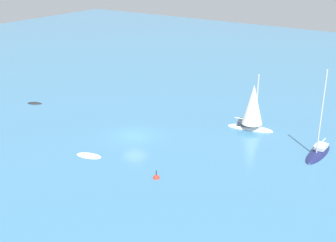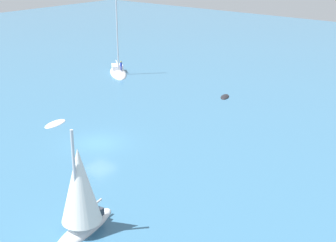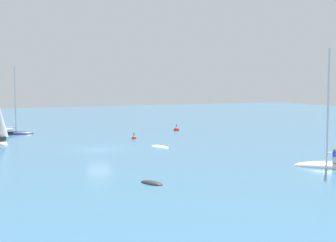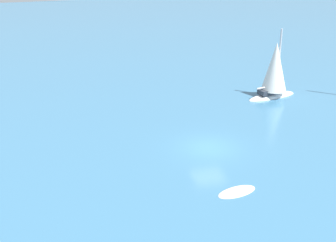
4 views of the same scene
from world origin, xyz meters
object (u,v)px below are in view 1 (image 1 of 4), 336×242
at_px(sloop, 318,152).
at_px(mooring_buoy, 156,178).
at_px(rib, 35,104).
at_px(sloop_1, 252,109).
at_px(tender, 89,156).

xyz_separation_m(sloop, mooring_buoy, (13.71, -10.81, -0.17)).
xyz_separation_m(rib, mooring_buoy, (7.74, 26.13, 0.01)).
relative_size(sloop_1, rib, 3.15).
distance_m(sloop_1, mooring_buoy, 16.41).
bearing_deg(rib, sloop, 165.92).
bearing_deg(sloop, sloop_1, -103.81).
bearing_deg(mooring_buoy, tender, -89.43).
bearing_deg(mooring_buoy, sloop_1, 172.28).
distance_m(sloop_1, tender, 19.52).
distance_m(sloop, rib, 37.42).
relative_size(sloop_1, tender, 2.38).
xyz_separation_m(sloop_1, tender, (16.16, -10.67, -2.45)).
relative_size(sloop, tender, 3.20).
bearing_deg(mooring_buoy, sloop, 141.76).
bearing_deg(sloop, tender, -52.91).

